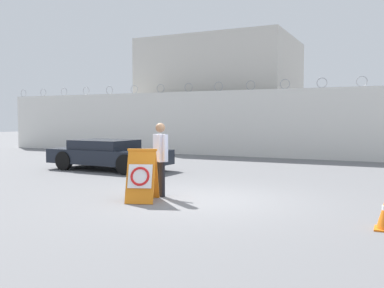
# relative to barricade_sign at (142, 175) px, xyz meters

# --- Properties ---
(ground_plane) EXTENTS (90.00, 90.00, 0.00)m
(ground_plane) POSITION_rel_barricade_sign_xyz_m (1.22, 0.72, -0.59)
(ground_plane) COLOR slate
(perimeter_wall) EXTENTS (36.00, 0.30, 3.71)m
(perimeter_wall) POSITION_rel_barricade_sign_xyz_m (1.22, 11.87, 1.04)
(perimeter_wall) COLOR silver
(perimeter_wall) RESTS_ON ground_plane
(building_block) EXTENTS (8.62, 6.61, 6.54)m
(building_block) POSITION_rel_barricade_sign_xyz_m (-4.60, 16.40, 2.68)
(building_block) COLOR beige
(building_block) RESTS_ON ground_plane
(barricade_sign) EXTENTS (0.88, 1.00, 1.20)m
(barricade_sign) POSITION_rel_barricade_sign_xyz_m (0.00, 0.00, 0.00)
(barricade_sign) COLOR orange
(barricade_sign) RESTS_ON ground_plane
(security_guard) EXTENTS (0.55, 0.63, 1.77)m
(security_guard) POSITION_rel_barricade_sign_xyz_m (0.06, 0.74, 0.39)
(security_guard) COLOR black
(security_guard) RESTS_ON ground_plane
(parked_car_front_coupe) EXTENTS (4.52, 2.07, 1.09)m
(parked_car_front_coupe) POSITION_rel_barricade_sign_xyz_m (-4.31, 4.53, -0.02)
(parked_car_front_coupe) COLOR black
(parked_car_front_coupe) RESTS_ON ground_plane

